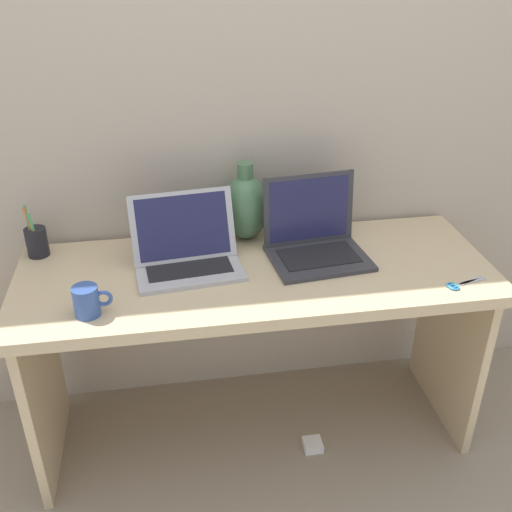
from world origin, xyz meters
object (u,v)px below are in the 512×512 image
laptop_left (186,249)px  scissors (460,284)px  laptop_right (314,235)px  coffee_mug (87,301)px  green_vase (245,206)px  pen_cup (37,241)px  power_brick (313,445)px

laptop_left → scissors: bearing=-17.5°
laptop_right → scissors: size_ratio=2.39×
laptop_left → coffee_mug: (-0.30, -0.24, -0.02)m
green_vase → pen_cup: bearing=-178.5°
laptop_left → laptop_right: 0.44m
coffee_mug → power_brick: coffee_mug is taller
green_vase → pen_cup: 0.73m
green_vase → power_brick: green_vase is taller
laptop_right → pen_cup: size_ratio=1.85×
laptop_right → power_brick: laptop_right is taller
laptop_right → green_vase: 0.27m
coffee_mug → pen_cup: 0.44m
power_brick → laptop_left: bearing=155.1°
pen_cup → power_brick: (0.92, -0.35, -0.76)m
pen_cup → scissors: pen_cup is taller
coffee_mug → scissors: bearing=-1.2°
power_brick → green_vase: bearing=118.0°
coffee_mug → scissors: coffee_mug is taller
laptop_right → coffee_mug: (-0.74, -0.26, -0.02)m
laptop_left → scissors: (0.84, -0.27, -0.06)m
laptop_right → pen_cup: 0.95m
laptop_right → power_brick: 0.80m
laptop_left → laptop_right: size_ratio=1.05×
laptop_left → coffee_mug: laptop_left is taller
laptop_left → green_vase: 0.29m
green_vase → scissors: green_vase is taller
laptop_right → green_vase: bearing=144.5°
laptop_left → power_brick: bearing=-24.9°
laptop_left → coffee_mug: size_ratio=3.22×
coffee_mug → green_vase: bearing=38.3°
laptop_left → power_brick: (0.42, -0.19, -0.77)m
green_vase → power_brick: 0.93m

